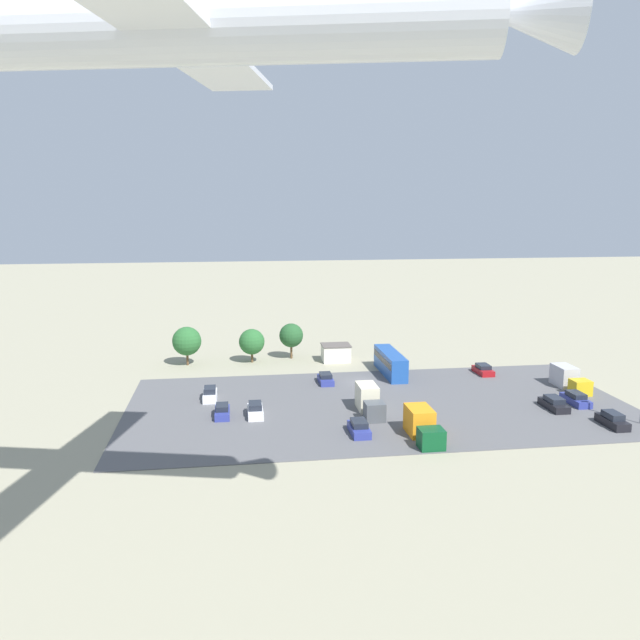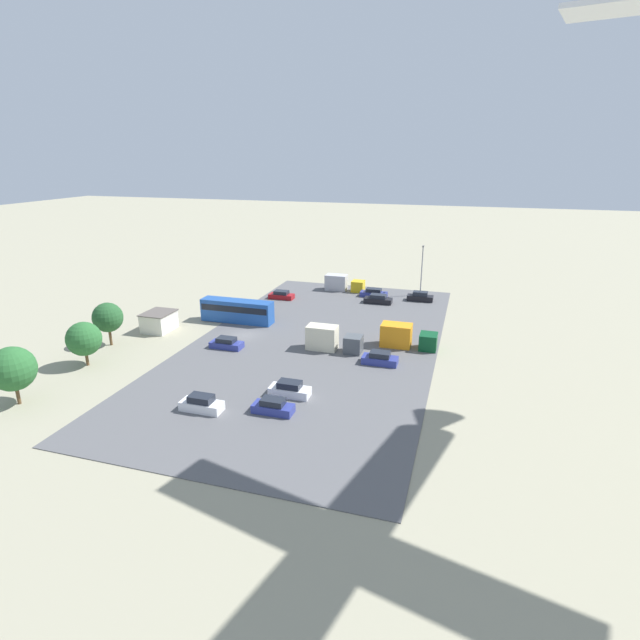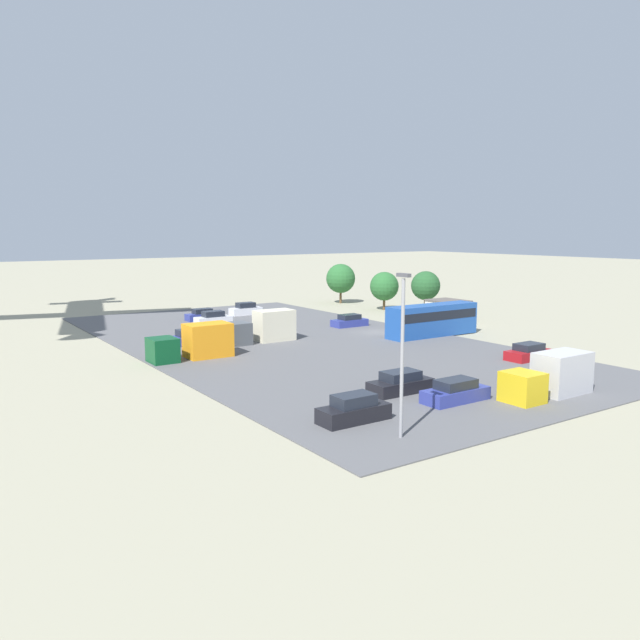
{
  "view_description": "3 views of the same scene",
  "coord_description": "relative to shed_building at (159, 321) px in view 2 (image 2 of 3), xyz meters",
  "views": [
    {
      "loc": [
        18.08,
        84.85,
        25.12
      ],
      "look_at": [
        10.31,
        29.76,
        14.85
      ],
      "focal_mm": 35.0,
      "sensor_mm": 36.0,
      "label": 1
    },
    {
      "loc": [
        60.6,
        29.64,
        24.53
      ],
      "look_at": [
        -1.11,
        10.8,
        2.99
      ],
      "focal_mm": 28.0,
      "sensor_mm": 36.0,
      "label": 2
    },
    {
      "loc": [
        -53.48,
        43.7,
        11.38
      ],
      "look_at": [
        0.13,
        7.5,
        2.06
      ],
      "focal_mm": 35.0,
      "sensor_mm": 36.0,
      "label": 3
    }
  ],
  "objects": [
    {
      "name": "tree_near_shed",
      "position": [
        13.6,
        -1.01,
        2.03
      ],
      "size": [
        4.14,
        4.14,
        5.5
      ],
      "color": "brown",
      "rests_on": "ground"
    },
    {
      "name": "parked_car_2",
      "position": [
        18.04,
        25.16,
        -0.69
      ],
      "size": [
        1.76,
        4.11,
        1.5
      ],
      "rotation": [
        0.0,
        0.0,
        3.14
      ],
      "color": "navy",
      "rests_on": "ground"
    },
    {
      "name": "parked_truck_1",
      "position": [
        -29.39,
        19.96,
        0.02
      ],
      "size": [
        2.4,
        7.3,
        2.9
      ],
      "color": "gold",
      "rests_on": "ground"
    },
    {
      "name": "parked_truck_0",
      "position": [
        -3.71,
        35.21,
        0.07
      ],
      "size": [
        2.6,
        7.36,
        3.02
      ],
      "color": "#0C4723",
      "rests_on": "ground"
    },
    {
      "name": "parked_car_5",
      "position": [
        14.09,
        25.46,
        -0.63
      ],
      "size": [
        1.82,
        4.38,
        1.63
      ],
      "color": "silver",
      "rests_on": "ground"
    },
    {
      "name": "parked_truck_2",
      "position": [
        0.22,
        26.07,
        0.14
      ],
      "size": [
        2.32,
        7.3,
        3.17
      ],
      "color": "#4C5156",
      "rests_on": "ground"
    },
    {
      "name": "parked_car_0",
      "position": [
        -22.95,
        27.99,
        -0.67
      ],
      "size": [
        1.96,
        4.74,
        1.54
      ],
      "color": "black",
      "rests_on": "ground"
    },
    {
      "name": "parked_car_7",
      "position": [
        19.71,
        18.15,
        -0.62
      ],
      "size": [
        1.77,
        4.3,
        1.66
      ],
      "rotation": [
        0.0,
        0.0,
        3.14
      ],
      "color": "silver",
      "rests_on": "ground"
    },
    {
      "name": "light_pole_lot_centre",
      "position": [
        -30.26,
        34.39,
        3.65
      ],
      "size": [
        0.9,
        0.28,
        9.05
      ],
      "color": "gray",
      "rests_on": "ground"
    },
    {
      "name": "parked_car_4",
      "position": [
        -20.7,
        11.04,
        -0.71
      ],
      "size": [
        1.99,
        4.39,
        1.44
      ],
      "rotation": [
        0.0,
        0.0,
        3.14
      ],
      "color": "maroon",
      "rests_on": "ground"
    },
    {
      "name": "shed_building",
      "position": [
        0.0,
        0.0,
        0.0
      ],
      "size": [
        4.67,
        3.92,
        2.77
      ],
      "color": "silver",
      "rests_on": "ground"
    },
    {
      "name": "parked_car_8",
      "position": [
        2.89,
        33.08,
        -0.66
      ],
      "size": [
        1.96,
        4.34,
        1.55
      ],
      "color": "navy",
      "rests_on": "ground"
    },
    {
      "name": "tree_apron_far",
      "position": [
        23.85,
        -0.7,
        2.52
      ],
      "size": [
        4.57,
        4.57,
        6.2
      ],
      "color": "brown",
      "rests_on": "ground"
    },
    {
      "name": "parked_car_6",
      "position": [
        3.59,
        12.66,
        -0.71
      ],
      "size": [
        1.91,
        4.3,
        1.43
      ],
      "color": "navy",
      "rests_on": "ground"
    },
    {
      "name": "parked_car_3",
      "position": [
        -26.47,
        34.77,
        -0.62
      ],
      "size": [
        1.81,
        4.45,
        1.66
      ],
      "rotation": [
        0.0,
        0.0,
        3.14
      ],
      "color": "black",
      "rests_on": "ground"
    },
    {
      "name": "parked_car_1",
      "position": [
        -26.74,
        26.47,
        -0.68
      ],
      "size": [
        1.91,
        4.8,
        1.51
      ],
      "rotation": [
        0.0,
        0.0,
        3.14
      ],
      "color": "navy",
      "rests_on": "ground"
    },
    {
      "name": "tree_apron_mid",
      "position": [
        7.03,
        -2.83,
        2.51
      ],
      "size": [
        3.96,
        3.96,
        5.9
      ],
      "color": "brown",
      "rests_on": "ground"
    },
    {
      "name": "ground_plane",
      "position": [
        -1.69,
        12.87,
        -1.39
      ],
      "size": [
        400.0,
        400.0,
        0.0
      ],
      "primitive_type": "plane",
      "color": "gray"
    },
    {
      "name": "bus",
      "position": [
        -6.76,
        9.24,
        0.52
      ],
      "size": [
        2.52,
        11.21,
        3.39
      ],
      "color": "#1E4C9E",
      "rests_on": "ground"
    },
    {
      "name": "parking_lot_surface",
      "position": [
        -1.69,
        23.44,
        -1.35
      ],
      "size": [
        63.43,
        32.32,
        0.08
      ],
      "color": "#565659",
      "rests_on": "ground"
    }
  ]
}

